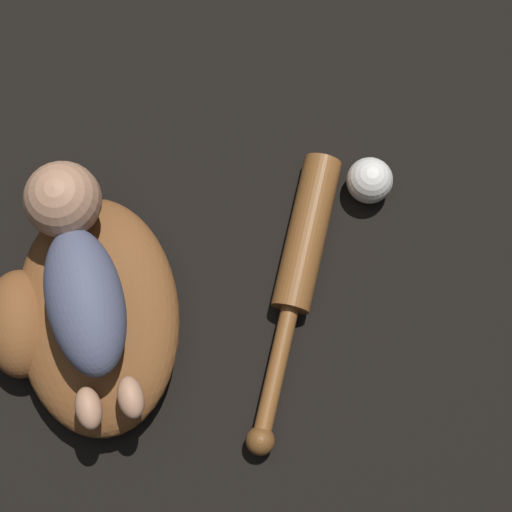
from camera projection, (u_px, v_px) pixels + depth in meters
name	position (u px, v px, depth m)	size (l,w,h in m)	color
ground_plane	(122.00, 344.00, 1.34)	(6.00, 6.00, 0.00)	black
baseball_glove	(85.00, 316.00, 1.30)	(0.37, 0.30, 0.11)	brown
baby_figure	(78.00, 268.00, 1.21)	(0.39, 0.15, 0.11)	#4C516B
baseball_bat	(300.00, 265.00, 1.34)	(0.46, 0.20, 0.06)	brown
baseball	(370.00, 180.00, 1.37)	(0.07, 0.07, 0.07)	white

